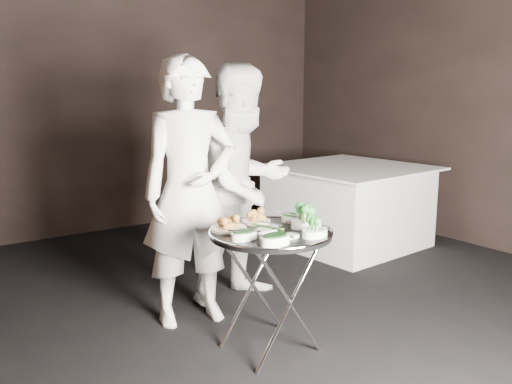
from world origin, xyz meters
TOP-DOWN VIEW (x-y plane):
  - floor at (0.00, 0.00)m, footprint 6.00×7.00m
  - wall_back at (0.00, 3.52)m, footprint 6.00×0.05m
  - tray_stand at (-0.04, 0.17)m, footprint 0.49×0.42m
  - serving_tray at (-0.04, 0.17)m, footprint 0.73×0.73m
  - potato_plate_a at (-0.23, 0.33)m, footprint 0.23×0.23m
  - potato_plate_b at (0.01, 0.39)m, footprint 0.18×0.18m
  - greens_bowl at (0.20, 0.29)m, footprint 0.11×0.11m
  - asparagus_plate_a at (-0.06, 0.19)m, footprint 0.21×0.17m
  - asparagus_plate_b at (-0.06, 0.01)m, footprint 0.18×0.12m
  - spinach_bowl_a at (-0.27, 0.12)m, footprint 0.17×0.12m
  - spinach_bowl_b at (-0.19, -0.06)m, footprint 0.19×0.13m
  - broccoli_bowl_a at (0.19, 0.12)m, footprint 0.22×0.18m
  - broccoli_bowl_b at (0.09, -0.06)m, footprint 0.19×0.15m
  - serving_utensils at (-0.03, 0.24)m, footprint 0.58×0.42m
  - waiter_left at (-0.21, 0.83)m, footprint 0.71×0.54m
  - waiter_right at (0.30, 0.95)m, footprint 0.92×0.76m
  - dining_table at (1.94, 1.54)m, footprint 1.40×1.40m

SIDE VIEW (x-z plane):
  - floor at x=0.00m, z-range -0.05..0.00m
  - dining_table at x=1.94m, z-range 0.00..0.80m
  - tray_stand at x=-0.04m, z-range 0.04..0.77m
  - serving_tray at x=-0.04m, z-range 0.71..0.75m
  - asparagus_plate_b at x=-0.06m, z-range 0.74..0.77m
  - asparagus_plate_a at x=-0.06m, z-range 0.74..0.78m
  - potato_plate_b at x=0.01m, z-range 0.73..0.80m
  - greens_bowl at x=0.20m, z-range 0.74..0.80m
  - spinach_bowl_a at x=-0.27m, z-range 0.74..0.80m
  - broccoli_bowl_b at x=0.09m, z-range 0.74..0.81m
  - spinach_bowl_b at x=-0.19m, z-range 0.74..0.81m
  - potato_plate_a at x=-0.23m, z-range 0.73..0.81m
  - broccoli_bowl_a at x=0.19m, z-range 0.74..0.82m
  - serving_utensils at x=-0.03m, z-range 0.78..0.79m
  - waiter_right at x=0.30m, z-range 0.00..1.74m
  - waiter_left at x=-0.21m, z-range 0.00..1.78m
  - wall_back at x=0.00m, z-range 0.00..3.00m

